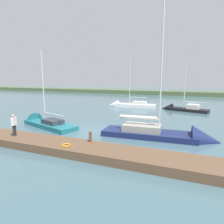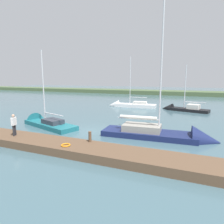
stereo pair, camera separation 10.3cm
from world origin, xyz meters
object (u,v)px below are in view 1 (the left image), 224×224
Objects in this scene: sailboat_far_left at (169,137)px; person_on_dock at (14,123)px; mooring_post_near at (90,137)px; life_ring_buoy at (66,145)px; sailboat_inner_slip at (180,109)px; sailboat_behind_pier at (42,123)px; sailboat_outer_mooring at (128,106)px.

person_on_dock is at bearing -156.49° from sailboat_far_left.
person_on_dock reaches higher than mooring_post_near.
sailboat_far_left is (-6.20, -6.34, -0.46)m from life_ring_buoy.
mooring_post_near is 21.78m from sailboat_inner_slip.
life_ring_buoy is (1.15, 1.41, -0.34)m from mooring_post_near.
mooring_post_near is at bearing -139.35° from sailboat_far_left.
sailboat_behind_pier is 0.72× the size of sailboat_far_left.
life_ring_buoy is at bearing 89.47° from sailboat_inner_slip.
sailboat_inner_slip is 9.22m from sailboat_outer_mooring.
sailboat_behind_pier is at bearing 64.30° from sailboat_inner_slip.
sailboat_behind_pier is 5.11× the size of person_on_dock.
person_on_dock reaches higher than life_ring_buoy.
life_ring_buoy is 8.88m from sailboat_far_left.
sailboat_behind_pier is at bearing 70.92° from sailboat_outer_mooring.
sailboat_behind_pier is at bearing -80.46° from person_on_dock.
sailboat_inner_slip is 25.00m from person_on_dock.
person_on_dock is (2.34, 22.95, 1.47)m from sailboat_outer_mooring.
sailboat_far_left is at bearing 114.87° from sailboat_outer_mooring.
sailboat_behind_pier is (7.78, -6.23, -0.47)m from life_ring_buoy.
life_ring_buoy is 0.08× the size of sailboat_inner_slip.
sailboat_far_left is at bearing -134.36° from life_ring_buoy.
sailboat_behind_pier is 0.92× the size of sailboat_outer_mooring.
sailboat_inner_slip is 0.65× the size of sailboat_far_left.
mooring_post_near is at bearing -129.17° from life_ring_buoy.
sailboat_outer_mooring is at bearing -82.77° from life_ring_buoy.
person_on_dock is at bearing 130.69° from sailboat_behind_pier.
sailboat_outer_mooring is at bearing -109.34° from person_on_dock.
sailboat_inner_slip is (-5.07, -21.17, -0.78)m from mooring_post_near.
mooring_post_near is 0.08× the size of sailboat_outer_mooring.
sailboat_outer_mooring is 23.11m from person_on_dock.
sailboat_outer_mooring is (9.18, -0.80, -0.04)m from sailboat_inner_slip.
sailboat_behind_pier is 6.47m from person_on_dock.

